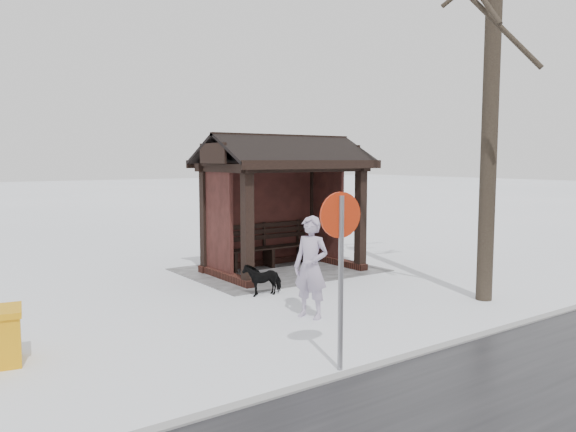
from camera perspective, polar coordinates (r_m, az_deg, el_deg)
The scene contains 7 objects.
ground at distance 12.79m, azimuth -0.42°, elevation -5.66°, with size 120.00×120.00×0.00m, color white.
kerb at distance 8.98m, azimuth 20.45°, elevation -10.93°, with size 120.00×0.15×0.06m, color gray.
trampled_patch at distance 12.95m, azimuth -0.93°, elevation -5.48°, with size 4.20×3.20×0.02m, color gray.
bus_shelter at distance 12.68m, azimuth -0.84°, elevation 4.09°, with size 3.60×2.40×3.09m.
pedestrian at distance 8.99m, azimuth 2.34°, elevation -5.21°, with size 0.60×0.39×1.64m, color #A99BB5.
dog at distance 10.61m, azimuth -2.60°, elevation -6.40°, with size 0.32×0.71×0.60m, color black.
road_sign at distance 6.68m, azimuth 5.33°, elevation -2.55°, with size 0.55×0.12×2.16m.
Camera 1 is at (7.16, 10.30, 2.53)m, focal length 35.00 mm.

